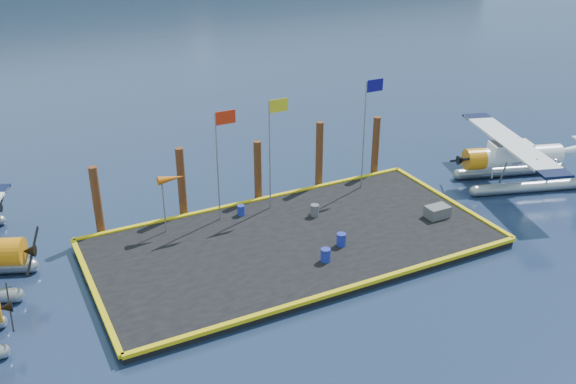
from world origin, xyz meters
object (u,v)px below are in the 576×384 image
(seaplane_d, at_px, (516,159))
(drum_2, at_px, (315,210))
(piling_0, at_px, (97,203))
(piling_3, at_px, (319,157))
(drum_1, at_px, (341,240))
(windsock, at_px, (171,180))
(crate, at_px, (437,212))
(piling_1, at_px, (182,185))
(piling_4, at_px, (375,148))
(flagpole_blue, at_px, (368,118))
(piling_2, at_px, (258,173))
(drum_5, at_px, (241,210))
(flagpole_red, at_px, (220,149))
(drum_3, at_px, (326,255))
(flagpole_yellow, at_px, (273,138))

(seaplane_d, distance_m, drum_2, 13.38)
(piling_0, height_order, piling_3, piling_3)
(drum_2, bearing_deg, drum_1, -96.66)
(drum_1, bearing_deg, windsock, 141.89)
(crate, xyz_separation_m, piling_3, (-3.57, 6.69, 1.44))
(drum_2, height_order, piling_1, piling_1)
(piling_4, bearing_deg, piling_1, 180.00)
(flagpole_blue, bearing_deg, drum_2, -156.24)
(seaplane_d, bearing_deg, piling_2, 90.04)
(drum_5, bearing_deg, piling_4, 9.65)
(windsock, bearing_deg, seaplane_d, -8.65)
(drum_1, distance_m, flagpole_blue, 8.26)
(windsock, bearing_deg, piling_0, 155.27)
(seaplane_d, xyz_separation_m, flagpole_red, (-17.81, 3.13, 2.74))
(drum_1, bearing_deg, crate, 2.61)
(flagpole_red, distance_m, piling_4, 11.17)
(windsock, xyz_separation_m, piling_3, (9.53, 1.60, -1.08))
(piling_1, bearing_deg, flagpole_blue, -8.51)
(piling_1, bearing_deg, seaplane_d, -13.61)
(piling_1, relative_size, piling_2, 1.11)
(drum_3, bearing_deg, drum_1, 33.12)
(piling_2, bearing_deg, crate, -41.49)
(crate, bearing_deg, drum_5, 151.78)
(crate, xyz_separation_m, windsock, (-13.09, 5.09, 2.52))
(drum_3, height_order, piling_3, piling_3)
(piling_3, bearing_deg, seaplane_d, -23.21)
(windsock, bearing_deg, drum_3, -49.43)
(crate, xyz_separation_m, flagpole_yellow, (-7.37, 5.09, 3.80))
(drum_5, bearing_deg, drum_2, -28.31)
(drum_1, xyz_separation_m, piling_4, (6.67, 6.98, 1.27))
(drum_3, relative_size, flagpole_red, 0.11)
(crate, bearing_deg, piling_3, 118.06)
(drum_2, xyz_separation_m, windsock, (-7.25, 1.97, 2.50))
(piling_0, bearing_deg, flagpole_blue, -6.01)
(drum_1, xyz_separation_m, drum_2, (0.40, 3.41, -0.00))
(seaplane_d, height_order, windsock, seaplane_d)
(flagpole_red, relative_size, piling_1, 1.43)
(flagpole_yellow, xyz_separation_m, piling_3, (3.80, 1.60, -2.36))
(flagpole_blue, distance_m, piling_4, 3.61)
(piling_0, bearing_deg, drum_5, -13.03)
(crate, height_order, windsock, windsock)
(seaplane_d, bearing_deg, crate, 122.29)
(windsock, bearing_deg, flagpole_yellow, 0.00)
(seaplane_d, height_order, piling_1, piling_1)
(flagpole_yellow, relative_size, piling_0, 1.55)
(drum_2, bearing_deg, drum_5, 151.69)
(flagpole_yellow, height_order, piling_4, flagpole_yellow)
(windsock, relative_size, piling_0, 0.78)
(drum_5, relative_size, crate, 0.46)
(drum_5, relative_size, piling_1, 0.14)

